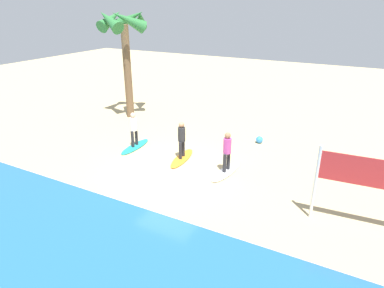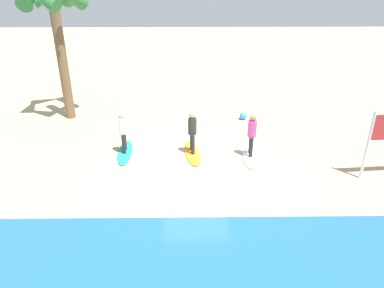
% 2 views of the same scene
% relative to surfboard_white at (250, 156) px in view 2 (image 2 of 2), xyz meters
% --- Properties ---
extents(ground_plane, '(60.00, 60.00, 0.00)m').
position_rel_surfboard_white_xyz_m(ground_plane, '(2.08, 0.79, -0.04)').
color(ground_plane, tan).
extents(surfboard_white, '(0.76, 2.15, 0.09)m').
position_rel_surfboard_white_xyz_m(surfboard_white, '(0.00, 0.00, 0.00)').
color(surfboard_white, white).
rests_on(surfboard_white, ground).
extents(surfer_white, '(0.32, 0.46, 1.64)m').
position_rel_surfboard_white_xyz_m(surfer_white, '(0.00, 0.00, 0.99)').
color(surfer_white, '#232328').
rests_on(surfer_white, surfboard_white).
extents(surfboard_orange, '(0.82, 2.15, 0.09)m').
position_rel_surfboard_white_xyz_m(surfboard_orange, '(2.21, -0.25, 0.00)').
color(surfboard_orange, orange).
rests_on(surfboard_orange, ground).
extents(surfer_orange, '(0.32, 0.46, 1.64)m').
position_rel_surfboard_white_xyz_m(surfer_orange, '(2.21, -0.25, 0.99)').
color(surfer_orange, '#232328').
rests_on(surfer_orange, surfboard_orange).
extents(surfboard_teal, '(0.66, 2.12, 0.09)m').
position_rel_surfboard_white_xyz_m(surfboard_teal, '(4.84, -0.34, 0.00)').
color(surfboard_teal, teal).
rests_on(surfboard_teal, ground).
extents(surfer_teal, '(0.32, 0.46, 1.64)m').
position_rel_surfboard_white_xyz_m(surfer_teal, '(4.84, -0.34, 0.99)').
color(surfer_teal, '#232328').
rests_on(surfer_teal, surfboard_teal).
extents(palm_tree, '(2.88, 3.03, 6.23)m').
position_rel_surfboard_white_xyz_m(palm_tree, '(7.96, -4.05, 4.95)').
color(palm_tree, brown).
rests_on(palm_tree, ground).
extents(beach_ball, '(0.35, 0.35, 0.35)m').
position_rel_surfboard_white_xyz_m(beach_ball, '(-0.22, -3.66, 0.13)').
color(beach_ball, '#338CE5').
rests_on(beach_ball, ground).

